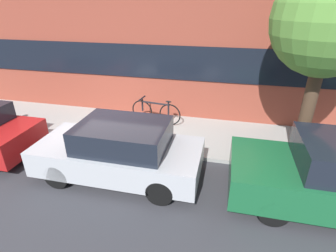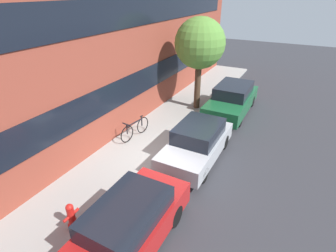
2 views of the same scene
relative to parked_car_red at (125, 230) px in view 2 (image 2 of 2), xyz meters
The scene contains 9 objects.
ground_plane 4.02m from the parked_car_red, 15.37° to the left, with size 56.00×56.00×0.00m, color #333338.
sidewalk_strip 4.52m from the parked_car_red, 31.35° to the left, with size 28.00×2.55×0.11m.
rowhouse_facade 6.76m from the parked_car_red, 46.65° to the left, with size 28.00×1.02×9.05m.
parked_car_red is the anchor object (origin of this frame).
parked_car_silver 4.58m from the parked_car_red, ahead, with size 3.84×1.68×1.38m.
parked_car_green 9.36m from the parked_car_red, ahead, with size 4.43×1.79×1.48m.
fire_hydrant 1.68m from the parked_car_red, 95.24° to the left, with size 0.51×0.29×0.75m.
bicycle 5.46m from the parked_car_red, 31.76° to the left, with size 1.72×0.44×0.84m.
street_tree 9.44m from the parked_car_red, 11.20° to the left, with size 2.47×2.47×4.60m.
Camera 2 is at (-7.24, -4.02, 5.83)m, focal length 28.00 mm.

